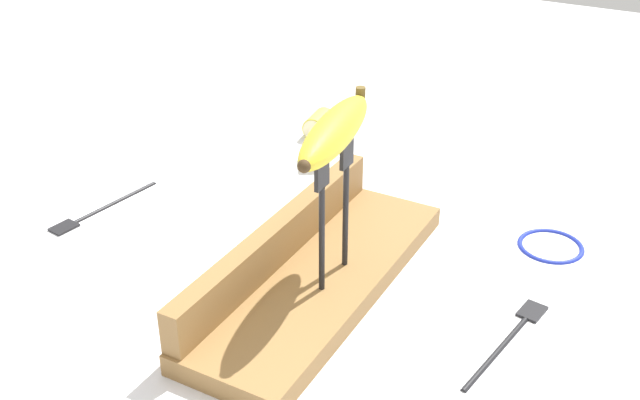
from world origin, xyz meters
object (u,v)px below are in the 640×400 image
Objects in this scene: fork_stand_center at (334,202)px; banana_raised_center at (335,131)px; fork_fallen_far at (514,331)px; banana_chunk_far at (315,154)px; wire_coil at (551,244)px; banana_chunk_near at (319,124)px; fork_fallen_near at (92,212)px.

banana_raised_center is (-0.00, -0.00, 0.09)m from fork_stand_center.
banana_raised_center is at bearing 98.36° from fork_fallen_far.
fork_stand_center is at bearing 8.52° from banana_raised_center.
banana_chunk_far is at bearing 32.89° from banana_raised_center.
banana_chunk_far is at bearing 81.00° from wire_coil.
banana_chunk_far is (-0.11, -0.05, -0.00)m from banana_chunk_near.
fork_fallen_near and fork_fallen_far have the same top height.
fork_fallen_far is 0.59m from banana_chunk_near.
fork_fallen_far is at bearing -129.08° from banana_chunk_near.
banana_chunk_far is 0.69× the size of wire_coil.
banana_chunk_far is 0.41m from wire_coil.
banana_chunk_near is at bearing -20.53° from fork_fallen_near.
wire_coil is (0.24, -0.21, -0.13)m from fork_stand_center.
fork_fallen_near is 3.08× the size of banana_chunk_far.
fork_fallen_near is 0.65m from wire_coil.
wire_coil is at bearing 2.73° from fork_fallen_far.
fork_stand_center reaches higher than banana_chunk_far.
fork_fallen_far is at bearing -87.31° from fork_fallen_near.
banana_chunk_near is 0.74× the size of wire_coil.
fork_stand_center is 0.91× the size of fork_fallen_near.
fork_stand_center is at bearing -148.89° from banana_chunk_near.
banana_chunk_far reaches higher than wire_coil.
fork_stand_center is 2.81× the size of banana_chunk_far.
banana_raised_center is 0.38m from wire_coil.
fork_fallen_far is 2.86× the size of banana_chunk_near.
fork_fallen_near is at bearing 145.71° from banana_chunk_far.
banana_raised_center is at bearing -147.11° from banana_chunk_far.
fork_stand_center is 2.60× the size of banana_chunk_near.
banana_chunk_far is (0.30, 0.19, -0.11)m from fork_stand_center.
banana_raised_center is 3.00× the size of banana_chunk_near.
banana_raised_center reaches higher than fork_fallen_near.
fork_stand_center is at bearing 138.87° from wire_coil.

